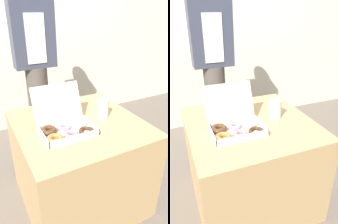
% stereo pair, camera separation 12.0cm
% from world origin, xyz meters
% --- Properties ---
extents(ground_plane, '(14.00, 14.00, 0.00)m').
position_xyz_m(ground_plane, '(0.00, 0.00, 0.00)').
color(ground_plane, '#665B51').
extents(wall_back, '(10.00, 0.05, 2.60)m').
position_xyz_m(wall_back, '(0.00, 1.52, 1.30)').
color(wall_back, beige).
rests_on(wall_back, ground_plane).
extents(table, '(0.89, 0.90, 0.73)m').
position_xyz_m(table, '(0.00, 0.00, 0.36)').
color(table, tan).
rests_on(table, ground_plane).
extents(donut_box, '(0.37, 0.35, 0.28)m').
position_xyz_m(donut_box, '(-0.13, -0.08, 0.77)').
color(donut_box, white).
rests_on(donut_box, table).
extents(coffee_cup, '(0.09, 0.09, 0.14)m').
position_xyz_m(coffee_cup, '(0.20, -0.01, 0.80)').
color(coffee_cup, silver).
rests_on(coffee_cup, table).
extents(person_customer, '(0.36, 0.20, 1.83)m').
position_xyz_m(person_customer, '(-0.10, 0.66, 1.01)').
color(person_customer, '#4C4742').
rests_on(person_customer, ground_plane).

